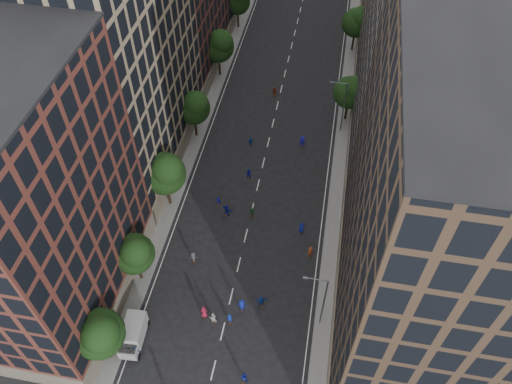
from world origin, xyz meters
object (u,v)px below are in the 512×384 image
skater_2 (244,377)px  streetlamp_far (343,105)px  skater_1 (230,318)px  streetlamp_near (322,300)px  cargo_van (133,334)px

skater_2 → streetlamp_far: bearing=-91.4°
streetlamp_far → skater_1: size_ratio=5.31×
streetlamp_near → streetlamp_far: size_ratio=1.00×
streetlamp_near → streetlamp_far: 33.00m
cargo_van → skater_1: bearing=18.2°
cargo_van → streetlamp_near: bearing=12.4°
cargo_van → skater_1: 10.63m
streetlamp_near → skater_2: 11.38m
streetlamp_far → skater_2: streetlamp_far is taller
streetlamp_near → skater_1: bearing=-170.1°
streetlamp_near → cargo_van: size_ratio=1.84×
cargo_van → skater_2: (12.74, -2.22, -0.55)m
streetlamp_near → streetlamp_far: bearing=90.0°
streetlamp_near → cargo_van: streetlamp_near is taller
cargo_van → streetlamp_far: bearing=59.4°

